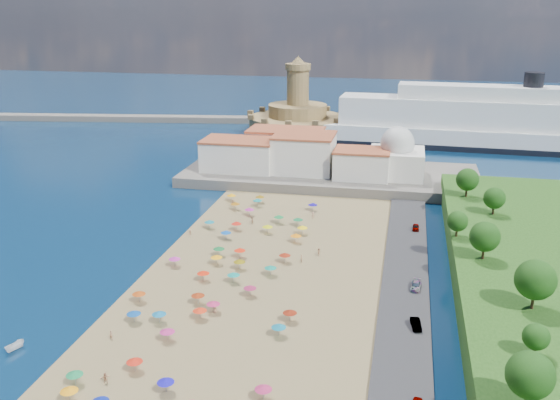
# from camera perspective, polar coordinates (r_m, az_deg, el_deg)

# --- Properties ---
(ground) EXTENTS (700.00, 700.00, 0.00)m
(ground) POSITION_cam_1_polar(r_m,az_deg,el_deg) (128.83, -4.03, -6.58)
(ground) COLOR #071938
(ground) RESTS_ON ground
(terrace) EXTENTS (90.00, 36.00, 3.00)m
(terrace) POSITION_cam_1_polar(r_m,az_deg,el_deg) (194.21, 4.61, 2.25)
(terrace) COLOR #59544C
(terrace) RESTS_ON ground
(jetty) EXTENTS (18.00, 70.00, 2.40)m
(jetty) POSITION_cam_1_polar(r_m,az_deg,el_deg) (231.23, 0.29, 4.72)
(jetty) COLOR #59544C
(jetty) RESTS_ON ground
(breakwater) EXTENTS (199.03, 34.77, 2.60)m
(breakwater) POSITION_cam_1_polar(r_m,az_deg,el_deg) (306.13, -16.38, 7.21)
(breakwater) COLOR #59544C
(breakwater) RESTS_ON ground
(waterfront_buildings) EXTENTS (57.00, 29.00, 11.00)m
(waterfront_buildings) POSITION_cam_1_polar(r_m,az_deg,el_deg) (195.20, 0.87, 4.32)
(waterfront_buildings) COLOR silver
(waterfront_buildings) RESTS_ON terrace
(domed_building) EXTENTS (16.00, 16.00, 15.00)m
(domed_building) POSITION_cam_1_polar(r_m,az_deg,el_deg) (189.11, 10.63, 3.92)
(domed_building) COLOR silver
(domed_building) RESTS_ON terrace
(fortress) EXTENTS (40.00, 40.00, 32.40)m
(fortress) POSITION_cam_1_polar(r_m,az_deg,el_deg) (259.03, 1.62, 7.35)
(fortress) COLOR #A68653
(fortress) RESTS_ON ground
(cruise_ship) EXTENTS (132.56, 25.60, 28.78)m
(cruise_ship) POSITION_cam_1_polar(r_m,az_deg,el_deg) (248.15, 17.76, 6.50)
(cruise_ship) COLOR black
(cruise_ship) RESTS_ON ground
(beach_parasols) EXTENTS (31.76, 111.66, 2.20)m
(beach_parasols) POSITION_cam_1_polar(r_m,az_deg,el_deg) (118.67, -6.04, -7.71)
(beach_parasols) COLOR gray
(beach_parasols) RESTS_ON beach
(beachgoers) EXTENTS (35.57, 99.54, 1.87)m
(beachgoers) POSITION_cam_1_polar(r_m,az_deg,el_deg) (128.17, -4.11, -6.17)
(beachgoers) COLOR tan
(beachgoers) RESTS_ON beach
(parked_cars) EXTENTS (2.23, 74.63, 1.35)m
(parked_cars) POSITION_cam_1_polar(r_m,az_deg,el_deg) (118.50, 12.32, -8.51)
(parked_cars) COLOR gray
(parked_cars) RESTS_ON promenade
(hillside_trees) EXTENTS (15.25, 107.45, 8.29)m
(hillside_trees) POSITION_cam_1_polar(r_m,az_deg,el_deg) (115.55, 19.49, -4.97)
(hillside_trees) COLOR #382314
(hillside_trees) RESTS_ON hillside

